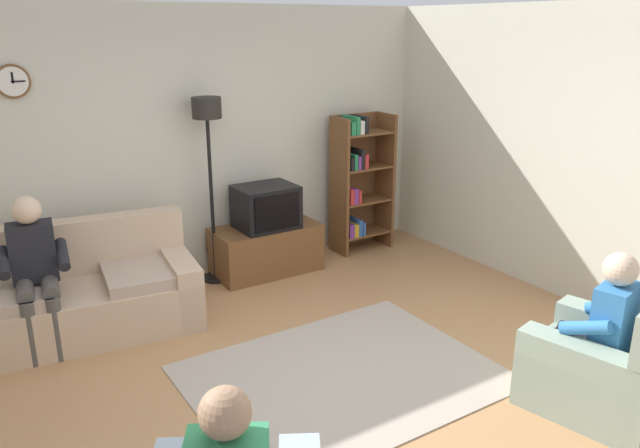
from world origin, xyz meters
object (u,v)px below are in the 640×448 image
object	(u,v)px
bookshelf	(358,181)
person_on_couch	(35,266)
tv_stand	(266,249)
person_in_right_armchair	(598,322)
couch	(80,297)
tv	(266,207)
floor_lamp	(208,139)
armchair_near_bookshelf	(605,369)

from	to	relation	value
bookshelf	person_on_couch	distance (m)	3.53
tv_stand	person_in_right_armchair	world-z (taller)	person_in_right_armchair
couch	bookshelf	bearing A→B (deg)	7.43
couch	tv	size ratio (longest dim) A/B	3.33
bookshelf	floor_lamp	xyz separation A→B (m)	(-1.76, 0.03, 0.64)
person_on_couch	couch	bearing A→B (deg)	18.87
tv	armchair_near_bookshelf	world-z (taller)	tv
tv_stand	couch	bearing A→B (deg)	-170.05
floor_lamp	bookshelf	bearing A→B (deg)	-0.86
bookshelf	person_on_couch	size ratio (longest dim) A/B	1.26
tv_stand	armchair_near_bookshelf	size ratio (longest dim) A/B	1.06
floor_lamp	armchair_near_bookshelf	world-z (taller)	floor_lamp
tv_stand	tv	world-z (taller)	tv
armchair_near_bookshelf	person_in_right_armchair	bearing A→B (deg)	103.04
couch	person_in_right_armchair	bearing A→B (deg)	-47.55
couch	floor_lamp	distance (m)	1.86
tv	floor_lamp	xyz separation A→B (m)	(-0.54, 0.12, 0.73)
person_on_couch	person_in_right_armchair	bearing A→B (deg)	-43.28
tv	person_on_couch	xyz separation A→B (m)	(-2.26, -0.43, -0.02)
tv	person_in_right_armchair	distance (m)	3.37
person_on_couch	person_in_right_armchair	size ratio (longest dim) A/B	1.11
tv	armchair_near_bookshelf	xyz separation A→B (m)	(0.78, -3.37, -0.43)
floor_lamp	armchair_near_bookshelf	distance (m)	3.91
floor_lamp	person_on_couch	bearing A→B (deg)	-162.36
person_in_right_armchair	couch	bearing A→B (deg)	132.45
tv	bookshelf	world-z (taller)	bookshelf
tv	person_in_right_armchair	world-z (taller)	person_in_right_armchair
tv_stand	bookshelf	size ratio (longest dim) A/B	0.71
couch	person_on_couch	size ratio (longest dim) A/B	1.61
bookshelf	person_in_right_armchair	world-z (taller)	bookshelf
person_on_couch	person_in_right_armchair	xyz separation A→B (m)	(3.03, -2.85, -0.09)
couch	person_in_right_armchair	distance (m)	4.03
floor_lamp	person_in_right_armchair	xyz separation A→B (m)	(1.30, -3.40, -0.85)
couch	floor_lamp	bearing A→B (deg)	17.36
bookshelf	floor_lamp	bearing A→B (deg)	179.14
bookshelf	armchair_near_bookshelf	world-z (taller)	bookshelf
couch	person_in_right_armchair	size ratio (longest dim) A/B	1.78
armchair_near_bookshelf	bookshelf	bearing A→B (deg)	82.74
tv_stand	person_in_right_armchair	distance (m)	3.41
bookshelf	tv_stand	bearing A→B (deg)	-176.62
bookshelf	armchair_near_bookshelf	size ratio (longest dim) A/B	1.50
bookshelf	floor_lamp	size ratio (longest dim) A/B	0.84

